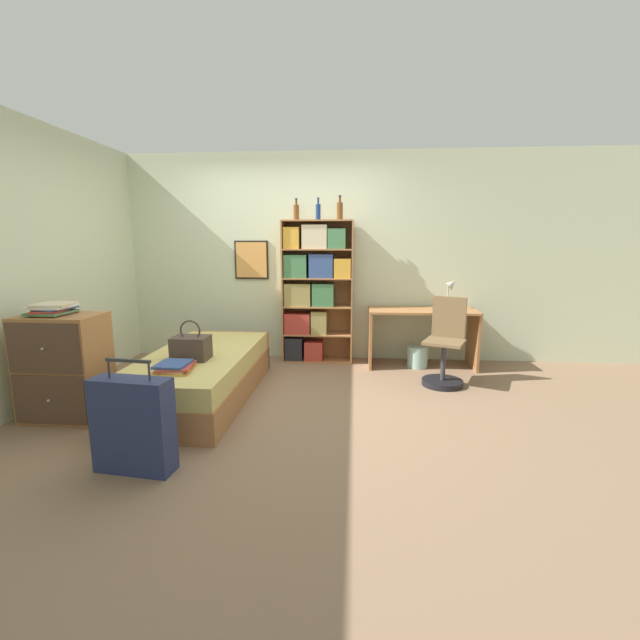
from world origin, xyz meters
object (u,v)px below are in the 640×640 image
Objects in this scene: bed at (201,375)px; bookcase at (313,289)px; book_stack_on_bed at (175,367)px; desk at (422,326)px; magazine_pile_on_dresser at (53,309)px; bottle_brown at (318,211)px; desk_chair at (445,356)px; bottle_green at (296,212)px; dresser at (64,367)px; handbag at (191,347)px; desk_lamp at (451,289)px; waste_bin at (417,357)px; suitcase at (133,425)px; bottle_clear at (340,210)px.

bed is 1.83m from bookcase.
desk reaches higher than book_stack_on_bed.
bottle_brown is at bearing 43.70° from magazine_pile_on_dresser.
bottle_green is at bearing 152.99° from desk_chair.
dresser is at bearing -149.20° from bed.
handbag is 0.96× the size of desk_lamp.
desk_lamp is at bearing 36.28° from book_stack_on_bed.
waste_bin is (2.25, 1.21, -0.09)m from bed.
desk_lamp is (0.34, 0.07, 0.45)m from desk.
desk_chair is at bearing 18.78° from dresser.
magazine_pile_on_dresser reaches higher than desk_chair.
bookcase is 1.90× the size of desk_chair.
desk_lamp reaches higher than waste_bin.
desk_chair reaches higher than handbag.
waste_bin is (1.22, -0.17, -1.73)m from bottle_brown.
bottle_green is at bearing 75.93° from suitcase.
bottle_brown reaches higher than desk_lamp.
desk is at bearing 29.08° from magazine_pile_on_dresser.
desk_lamp is (1.34, -0.03, -0.92)m from bottle_clear.
suitcase is at bearing -87.98° from bed.
dresser is at bearing -150.60° from desk.
dresser reaches higher than waste_bin.
suitcase is 2.96× the size of waste_bin.
desk_chair is at bearing -29.37° from bottle_brown.
waste_bin is (-0.19, 0.62, -0.18)m from desk_chair.
dresser is 3.70m from waste_bin.
waste_bin is at bearing -9.61° from bottle_clear.
bookcase is 1.00m from bottle_clear.
handbag is 1.15m from magazine_pile_on_dresser.
desk is at bearing 29.40° from dresser.
bed is 5.63× the size of book_stack_on_bed.
dresser is at bearing 142.04° from suitcase.
magazine_pile_on_dresser reaches higher than suitcase.
dresser is 3.42× the size of bottle_brown.
book_stack_on_bed is 0.95× the size of desk_lamp.
bottle_brown reaches higher than magazine_pile_on_dresser.
desk is (1.01, -0.11, -1.37)m from bottle_clear.
desk is at bearing 101.99° from desk_chair.
bottle_clear is 0.76× the size of desk_lamp.
suitcase is 2.91× the size of bottle_green.
desk_lamp is at bearing 46.39° from suitcase.
magazine_pile_on_dresser is at bearing -162.31° from handbag.
dresser is 2.38× the size of desk_lamp.
magazine_pile_on_dresser is at bearing 143.20° from suitcase.
magazine_pile_on_dresser is at bearing -136.30° from bottle_brown.
handbag is 2.26m from bottle_green.
bottle_clear is at bearing 46.71° from bed.
bed is at bearing -166.62° from desk_chair.
handbag is 2.71m from waste_bin.
bottle_brown is (0.98, 2.75, 1.54)m from suitcase.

